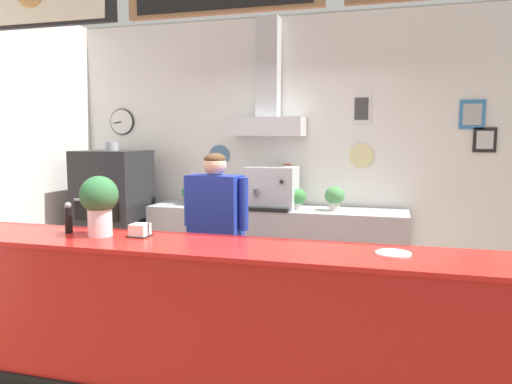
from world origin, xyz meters
TOP-DOWN VIEW (x-y plane):
  - ground_plane at (0.00, 0.00)m, footprint 6.26×6.26m
  - back_wall_assembly at (-0.01, 2.08)m, footprint 5.22×2.36m
  - service_counter at (0.00, -0.38)m, footprint 3.83×0.62m
  - back_prep_counter at (-0.06, 1.80)m, footprint 2.78×0.60m
  - pizza_oven at (-1.91, 1.58)m, footprint 0.70×0.71m
  - shop_worker at (-0.31, 0.63)m, footprint 0.61×0.28m
  - espresso_machine at (-0.10, 1.77)m, footprint 0.53×0.49m
  - potted_rosemary at (0.58, 1.78)m, footprint 0.21×0.21m
  - potted_basil at (-1.04, 1.79)m, footprint 0.21×0.21m
  - potted_sage at (0.18, 1.79)m, footprint 0.19×0.19m
  - pepper_grinder at (-1.08, -0.32)m, footprint 0.05×0.05m
  - condiment_plate at (1.16, -0.34)m, footprint 0.21×0.21m
  - napkin_holder at (-0.53, -0.29)m, footprint 0.14×0.14m
  - basil_vase at (-0.80, -0.35)m, footprint 0.26×0.26m

SIDE VIEW (x-z plane):
  - ground_plane at x=0.00m, z-range 0.00..0.00m
  - back_prep_counter at x=-0.06m, z-range -0.01..0.92m
  - service_counter at x=0.00m, z-range 0.00..1.01m
  - pizza_oven at x=-1.91m, z-range -0.05..1.59m
  - shop_worker at x=-0.31m, z-range 0.05..1.61m
  - condiment_plate at x=1.16m, z-range 1.01..1.02m
  - napkin_holder at x=-0.53m, z-range 1.00..1.10m
  - potted_sage at x=0.18m, z-range 0.94..1.16m
  - potted_basil at x=-1.04m, z-range 0.94..1.17m
  - potted_rosemary at x=0.58m, z-range 0.95..1.20m
  - pepper_grinder at x=-1.08m, z-range 1.01..1.23m
  - espresso_machine at x=-0.10m, z-range 0.93..1.37m
  - basil_vase at x=-0.80m, z-range 1.03..1.45m
  - back_wall_assembly at x=-0.01m, z-range 0.09..3.12m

